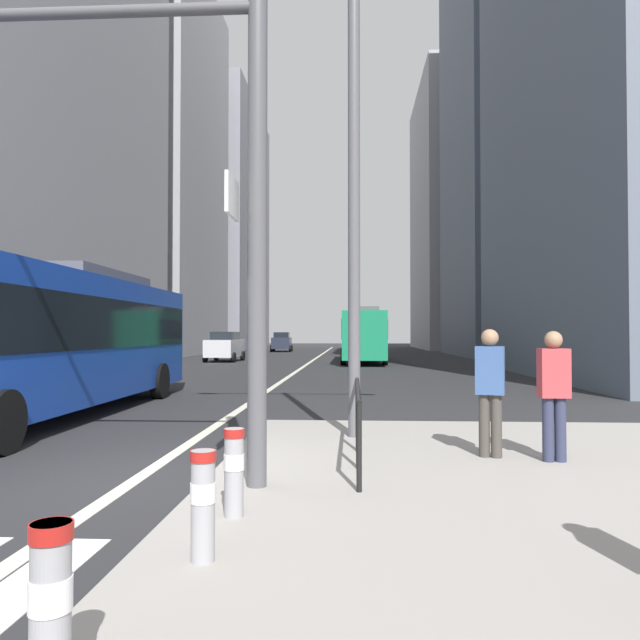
# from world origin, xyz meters

# --- Properties ---
(ground_plane) EXTENTS (160.00, 160.00, 0.00)m
(ground_plane) POSITION_xyz_m (0.00, 20.00, 0.00)
(ground_plane) COLOR #28282B
(median_island) EXTENTS (9.00, 10.00, 0.15)m
(median_island) POSITION_xyz_m (5.50, -1.00, 0.07)
(median_island) COLOR gray
(median_island) RESTS_ON ground
(lane_centre_line) EXTENTS (0.20, 80.00, 0.01)m
(lane_centre_line) POSITION_xyz_m (0.00, 30.00, 0.01)
(lane_centre_line) COLOR beige
(lane_centre_line) RESTS_ON ground
(office_tower_left_mid) EXTENTS (11.39, 17.28, 33.79)m
(office_tower_left_mid) POSITION_xyz_m (-16.00, 44.95, 16.90)
(office_tower_left_mid) COLOR #9E9EA3
(office_tower_left_mid) RESTS_ON ground
(office_tower_left_far) EXTENTS (12.83, 22.70, 30.98)m
(office_tower_left_far) POSITION_xyz_m (-16.00, 67.56, 15.49)
(office_tower_left_far) COLOR gray
(office_tower_left_far) RESTS_ON ground
(office_tower_right_mid) EXTENTS (11.75, 16.45, 34.69)m
(office_tower_right_mid) POSITION_xyz_m (17.00, 41.92, 17.35)
(office_tower_right_mid) COLOR slate
(office_tower_right_mid) RESTS_ON ground
(office_tower_right_far) EXTENTS (12.79, 20.84, 31.32)m
(office_tower_right_far) POSITION_xyz_m (17.00, 64.45, 15.66)
(office_tower_right_far) COLOR #9E9EA3
(office_tower_right_far) RESTS_ON ground
(city_bus_blue_oncoming) EXTENTS (2.85, 12.23, 3.40)m
(city_bus_blue_oncoming) POSITION_xyz_m (-3.88, 5.05, 1.84)
(city_bus_blue_oncoming) COLOR #14389E
(city_bus_blue_oncoming) RESTS_ON ground
(city_bus_red_receding) EXTENTS (2.71, 11.70, 3.40)m
(city_bus_red_receding) POSITION_xyz_m (3.36, 30.50, 1.84)
(city_bus_red_receding) COLOR #198456
(city_bus_red_receding) RESTS_ON ground
(car_oncoming_mid) EXTENTS (2.14, 4.05, 1.94)m
(car_oncoming_mid) POSITION_xyz_m (-5.68, 30.92, 0.99)
(car_oncoming_mid) COLOR silver
(car_oncoming_mid) RESTS_ON ground
(car_receding_near) EXTENTS (2.09, 4.40, 1.94)m
(car_receding_near) POSITION_xyz_m (3.97, 55.20, 0.99)
(car_receding_near) COLOR #B2A899
(car_receding_near) RESTS_ON ground
(car_receding_far) EXTENTS (2.11, 4.23, 1.94)m
(car_receding_far) POSITION_xyz_m (2.89, 47.33, 0.99)
(car_receding_far) COLOR maroon
(car_receding_far) RESTS_ON ground
(car_oncoming_far) EXTENTS (2.20, 4.30, 1.94)m
(car_oncoming_far) POSITION_xyz_m (-4.44, 51.78, 0.99)
(car_oncoming_far) COLOR #232838
(car_oncoming_far) RESTS_ON ground
(traffic_signal_gantry) EXTENTS (5.55, 0.65, 6.00)m
(traffic_signal_gantry) POSITION_xyz_m (-0.16, -1.05, 4.08)
(traffic_signal_gantry) COLOR #515156
(traffic_signal_gantry) RESTS_ON median_island
(street_lamp_post) EXTENTS (5.50, 0.32, 8.00)m
(street_lamp_post) POSITION_xyz_m (2.75, 2.20, 5.28)
(street_lamp_post) COLOR #56565B
(street_lamp_post) RESTS_ON median_island
(bollard_front) EXTENTS (0.20, 0.20, 0.84)m
(bollard_front) POSITION_xyz_m (1.37, -5.00, 0.62)
(bollard_front) COLOR #99999E
(bollard_front) RESTS_ON median_island
(bollard_left) EXTENTS (0.20, 0.20, 0.82)m
(bollard_left) POSITION_xyz_m (1.61, -3.22, 0.61)
(bollard_left) COLOR #99999E
(bollard_left) RESTS_ON median_island
(bollard_right) EXTENTS (0.20, 0.20, 0.81)m
(bollard_right) POSITION_xyz_m (1.63, -2.14, 0.60)
(bollard_right) COLOR #99999E
(bollard_right) RESTS_ON median_island
(pedestrian_railing) EXTENTS (0.06, 3.38, 0.98)m
(pedestrian_railing) POSITION_xyz_m (2.80, 0.45, 0.85)
(pedestrian_railing) COLOR black
(pedestrian_railing) RESTS_ON median_island
(pedestrian_waiting) EXTENTS (0.38, 0.25, 1.73)m
(pedestrian_waiting) POSITION_xyz_m (5.40, 0.44, 1.11)
(pedestrian_waiting) COLOR #2D334C
(pedestrian_waiting) RESTS_ON median_island
(pedestrian_far) EXTENTS (0.43, 0.34, 1.76)m
(pedestrian_far) POSITION_xyz_m (4.62, 0.68, 1.13)
(pedestrian_far) COLOR #423D38
(pedestrian_far) RESTS_ON median_island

